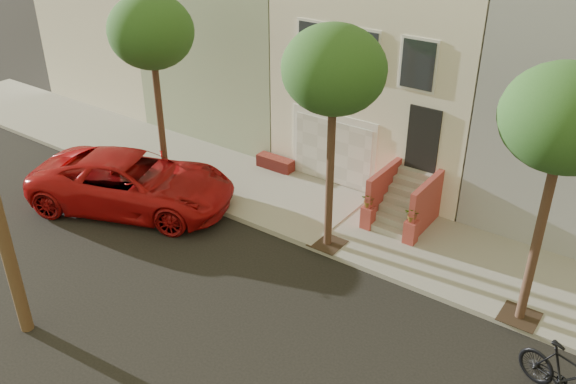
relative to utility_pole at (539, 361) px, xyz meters
The scene contains 9 objects.
ground 10.06m from the utility_pole, 158.20° to the left, with size 90.00×90.00×0.00m, color black.
sidewalk 12.78m from the utility_pole, 133.10° to the left, with size 40.00×3.70×0.15m, color gray.
house_row 16.53m from the utility_pole, 119.07° to the left, with size 33.10×11.70×7.00m.
tree_left 15.25m from the utility_pole, 152.26° to the left, with size 2.70×2.57×6.30m.
tree_mid 9.97m from the utility_pole, 134.59° to the left, with size 2.70×2.57×6.30m.
tree_right 7.26m from the utility_pole, 101.93° to the left, with size 2.70×2.57×6.30m.
utility_pole is the anchor object (origin of this frame).
pickup_truck 15.02m from the utility_pole, 157.50° to the left, with size 2.96×6.42×1.78m, color #A20E10.
motorcycle 6.86m from the utility_pole, 90.30° to the left, with size 0.61×2.17×1.31m, color black.
Camera 1 is at (8.64, -8.71, 9.91)m, focal length 38.09 mm.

